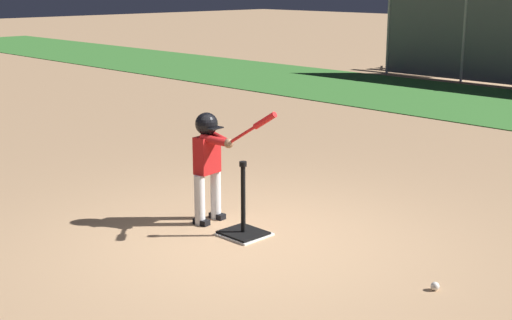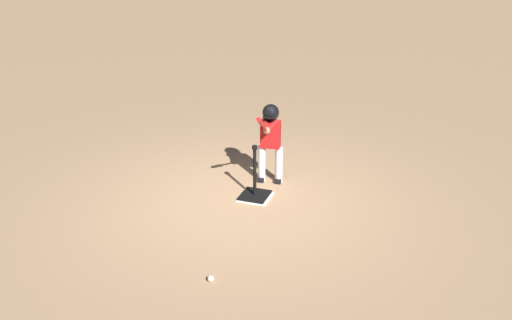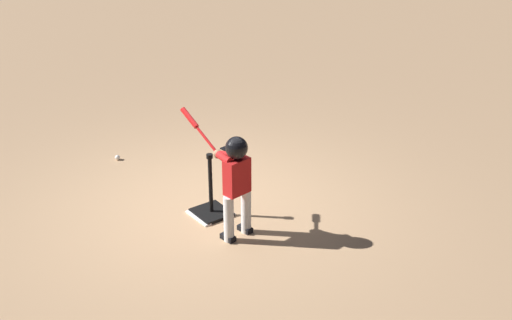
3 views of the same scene
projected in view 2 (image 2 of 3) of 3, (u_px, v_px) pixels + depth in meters
The scene contains 5 objects.
ground_plane at pixel (242, 202), 8.40m from camera, with size 90.00×90.00×0.00m, color tan.
home_plate at pixel (255, 197), 8.53m from camera, with size 0.44×0.44×0.02m, color white.
batting_tee at pixel (255, 190), 8.50m from camera, with size 0.43×0.39×0.79m.
batter_child at pixel (270, 134), 8.72m from camera, with size 1.03×0.39×1.32m.
baseball at pixel (211, 279), 6.62m from camera, with size 0.07×0.07×0.07m, color white.
Camera 2 is at (6.99, 2.69, 3.85)m, focal length 42.00 mm.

